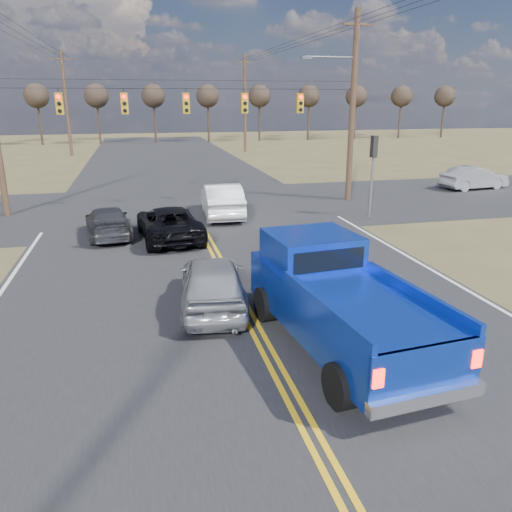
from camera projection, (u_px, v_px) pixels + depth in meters
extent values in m
plane|color=brown|center=(287.00, 390.00, 9.89)|extent=(160.00, 160.00, 0.00)
cube|color=#28282B|center=(212.00, 249.00, 19.17)|extent=(14.00, 120.00, 0.02)
cube|color=#28282B|center=(190.00, 207.00, 26.60)|extent=(120.00, 12.00, 0.02)
cylinder|color=#473323|center=(352.00, 109.00, 27.06)|extent=(0.32, 0.32, 10.00)
cube|color=#473323|center=(357.00, 24.00, 25.80)|extent=(1.60, 0.12, 0.12)
cylinder|color=black|center=(185.00, 89.00, 24.79)|extent=(18.00, 0.02, 0.02)
cylinder|color=black|center=(185.00, 80.00, 24.67)|extent=(18.00, 0.02, 0.02)
cube|color=#B28C14|center=(59.00, 104.00, 23.69)|extent=(0.34, 0.24, 1.00)
cylinder|color=#FF0C05|center=(58.00, 96.00, 23.46)|extent=(0.20, 0.06, 0.20)
cylinder|color=black|center=(59.00, 104.00, 23.56)|extent=(0.20, 0.06, 0.20)
cylinder|color=black|center=(60.00, 111.00, 23.66)|extent=(0.20, 0.06, 0.20)
cube|color=black|center=(58.00, 94.00, 23.40)|extent=(0.24, 0.14, 0.03)
cube|color=#B28C14|center=(124.00, 104.00, 24.34)|extent=(0.34, 0.24, 1.00)
cylinder|color=#FF0C05|center=(124.00, 96.00, 24.12)|extent=(0.20, 0.06, 0.20)
cylinder|color=black|center=(124.00, 104.00, 24.21)|extent=(0.20, 0.06, 0.20)
cylinder|color=black|center=(125.00, 111.00, 24.31)|extent=(0.20, 0.06, 0.20)
cube|color=black|center=(124.00, 94.00, 24.05)|extent=(0.24, 0.14, 0.03)
cube|color=#B28C14|center=(186.00, 103.00, 25.00)|extent=(0.34, 0.24, 1.00)
cylinder|color=#FF0C05|center=(186.00, 96.00, 24.77)|extent=(0.20, 0.06, 0.20)
cylinder|color=black|center=(186.00, 103.00, 24.87)|extent=(0.20, 0.06, 0.20)
cylinder|color=black|center=(187.00, 110.00, 24.97)|extent=(0.20, 0.06, 0.20)
cube|color=black|center=(186.00, 94.00, 24.71)|extent=(0.24, 0.14, 0.03)
cube|color=#B28C14|center=(244.00, 103.00, 25.66)|extent=(0.34, 0.24, 1.00)
cylinder|color=#FF0C05|center=(245.00, 97.00, 25.43)|extent=(0.20, 0.06, 0.20)
cylinder|color=black|center=(245.00, 103.00, 25.53)|extent=(0.20, 0.06, 0.20)
cylinder|color=black|center=(245.00, 110.00, 25.63)|extent=(0.20, 0.06, 0.20)
cube|color=black|center=(245.00, 94.00, 25.37)|extent=(0.24, 0.14, 0.03)
cube|color=#B28C14|center=(300.00, 103.00, 26.32)|extent=(0.34, 0.24, 1.00)
cylinder|color=#FF0C05|center=(301.00, 97.00, 26.09)|extent=(0.20, 0.06, 0.20)
cylinder|color=black|center=(301.00, 103.00, 26.19)|extent=(0.20, 0.06, 0.20)
cylinder|color=black|center=(301.00, 110.00, 26.29)|extent=(0.20, 0.06, 0.20)
cube|color=black|center=(301.00, 94.00, 26.03)|extent=(0.24, 0.14, 0.03)
cylinder|color=slate|center=(371.00, 185.00, 23.73)|extent=(0.12, 0.12, 3.20)
cube|color=black|center=(374.00, 147.00, 23.19)|extent=(0.24, 0.34, 1.00)
cylinder|color=slate|center=(330.00, 57.00, 25.97)|extent=(2.80, 0.10, 0.10)
cube|color=slate|center=(307.00, 58.00, 25.70)|extent=(0.55, 0.22, 0.14)
cylinder|color=#473323|center=(66.00, 104.00, 49.11)|extent=(0.32, 0.32, 10.00)
cube|color=#473323|center=(61.00, 59.00, 47.85)|extent=(1.60, 0.12, 0.12)
cylinder|color=#473323|center=(245.00, 104.00, 53.05)|extent=(0.32, 0.32, 10.00)
cube|color=#473323|center=(245.00, 62.00, 51.79)|extent=(1.60, 0.12, 0.12)
cylinder|color=black|center=(353.00, 19.00, 24.69)|extent=(0.02, 58.00, 0.02)
cylinder|color=black|center=(366.00, 19.00, 24.84)|extent=(0.02, 58.00, 0.02)
cylinder|color=black|center=(379.00, 20.00, 24.99)|extent=(0.02, 58.00, 0.02)
cylinder|color=#33261C|center=(40.00, 122.00, 61.69)|extent=(0.28, 0.28, 5.50)
sphere|color=#2D231C|center=(36.00, 96.00, 60.74)|extent=(3.00, 3.00, 3.00)
cylinder|color=#33261C|center=(99.00, 122.00, 63.22)|extent=(0.28, 0.28, 5.50)
sphere|color=#2D231C|center=(96.00, 96.00, 62.27)|extent=(3.00, 3.00, 3.00)
cylinder|color=#33261C|center=(155.00, 121.00, 64.75)|extent=(0.28, 0.28, 5.50)
sphere|color=#2D231C|center=(153.00, 96.00, 63.80)|extent=(3.00, 3.00, 3.00)
cylinder|color=#33261C|center=(208.00, 121.00, 66.29)|extent=(0.28, 0.28, 5.50)
sphere|color=#2D231C|center=(208.00, 96.00, 65.34)|extent=(3.00, 3.00, 3.00)
cylinder|color=#33261C|center=(259.00, 120.00, 67.82)|extent=(0.28, 0.28, 5.50)
sphere|color=#2D231C|center=(259.00, 96.00, 66.87)|extent=(3.00, 3.00, 3.00)
cylinder|color=#33261C|center=(308.00, 120.00, 69.35)|extent=(0.28, 0.28, 5.50)
sphere|color=#2D231C|center=(309.00, 96.00, 68.40)|extent=(3.00, 3.00, 3.00)
cylinder|color=#33261C|center=(355.00, 119.00, 70.89)|extent=(0.28, 0.28, 5.50)
sphere|color=#2D231C|center=(356.00, 96.00, 69.94)|extent=(3.00, 3.00, 3.00)
cylinder|color=#33261C|center=(400.00, 119.00, 72.42)|extent=(0.28, 0.28, 5.50)
sphere|color=#2D231C|center=(402.00, 96.00, 71.47)|extent=(3.00, 3.00, 3.00)
cylinder|color=#33261C|center=(443.00, 118.00, 73.95)|extent=(0.28, 0.28, 5.50)
sphere|color=#2D231C|center=(445.00, 96.00, 73.00)|extent=(3.00, 3.00, 3.00)
cylinder|color=black|center=(341.00, 386.00, 9.22)|extent=(0.45, 0.93, 0.90)
cylinder|color=black|center=(437.00, 366.00, 9.88)|extent=(0.45, 0.93, 0.90)
cylinder|color=black|center=(266.00, 304.00, 12.88)|extent=(0.45, 0.93, 0.90)
cylinder|color=black|center=(340.00, 294.00, 13.54)|extent=(0.45, 0.93, 0.90)
cube|color=#1033AE|center=(341.00, 308.00, 11.21)|extent=(2.85, 6.28, 1.13)
cube|color=#1033AE|center=(312.00, 249.00, 12.40)|extent=(2.27, 2.12, 0.81)
cube|color=black|center=(329.00, 260.00, 11.56)|extent=(1.80, 0.25, 0.51)
cube|color=#1033AE|center=(323.00, 307.00, 9.60)|extent=(0.48, 3.71, 0.23)
cube|color=#1033AE|center=(417.00, 293.00, 10.27)|extent=(0.48, 3.71, 0.23)
cube|color=#1033AE|center=(428.00, 364.00, 8.42)|extent=(2.25, 0.31, 0.68)
cube|color=silver|center=(427.00, 398.00, 8.53)|extent=(2.32, 0.43, 0.25)
cube|color=#FF0C05|center=(378.00, 378.00, 8.08)|extent=(0.21, 0.09, 0.34)
cube|color=#FF0C05|center=(477.00, 359.00, 8.70)|extent=(0.21, 0.09, 0.34)
imported|color=#94969B|center=(213.00, 282.00, 13.62)|extent=(2.24, 4.53, 1.49)
imported|color=black|center=(169.00, 223.00, 20.33)|extent=(2.69, 5.10, 1.37)
imported|color=white|center=(222.00, 200.00, 24.31)|extent=(2.00, 5.05, 1.63)
imported|color=#35363A|center=(108.00, 222.00, 20.79)|extent=(2.21, 4.41, 1.23)
imported|color=#9FA0A6|center=(474.00, 178.00, 31.67)|extent=(2.12, 4.56, 1.45)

